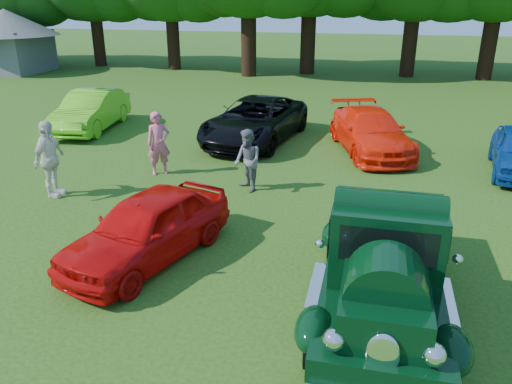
% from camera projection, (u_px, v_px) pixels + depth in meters
% --- Properties ---
extents(ground, '(120.00, 120.00, 0.00)m').
position_uv_depth(ground, '(288.00, 282.00, 8.92)').
color(ground, '#224A11').
rests_on(ground, ground).
extents(hero_pickup, '(2.29, 4.92, 1.92)m').
position_uv_depth(hero_pickup, '(383.00, 261.00, 7.92)').
color(hero_pickup, black).
rests_on(hero_pickup, ground).
extents(red_convertible, '(2.60, 4.12, 1.31)m').
position_uv_depth(red_convertible, '(147.00, 227.00, 9.49)').
color(red_convertible, red).
rests_on(red_convertible, ground).
extents(back_car_lime, '(2.06, 4.51, 1.43)m').
position_uv_depth(back_car_lime, '(91.00, 111.00, 18.64)').
color(back_car_lime, '#5AC71A').
rests_on(back_car_lime, ground).
extents(back_car_black, '(3.17, 5.58, 1.47)m').
position_uv_depth(back_car_black, '(255.00, 120.00, 17.15)').
color(back_car_black, black).
rests_on(back_car_black, ground).
extents(back_car_orange, '(3.26, 4.97, 1.34)m').
position_uv_depth(back_car_orange, '(370.00, 131.00, 16.02)').
color(back_car_orange, '#F92008').
rests_on(back_car_orange, ground).
extents(spectator_pink, '(0.78, 0.73, 1.78)m').
position_uv_depth(spectator_pink, '(159.00, 143.00, 13.94)').
color(spectator_pink, '#DC5A7B').
rests_on(spectator_pink, ground).
extents(spectator_grey, '(0.98, 0.99, 1.62)m').
position_uv_depth(spectator_grey, '(248.00, 161.00, 12.77)').
color(spectator_grey, slate).
rests_on(spectator_grey, ground).
extents(spectator_white, '(0.52, 1.16, 1.95)m').
position_uv_depth(spectator_white, '(49.00, 159.00, 12.34)').
color(spectator_white, silver).
rests_on(spectator_white, ground).
extents(gazebo, '(6.40, 6.40, 3.90)m').
position_uv_depth(gazebo, '(8.00, 34.00, 31.79)').
color(gazebo, slate).
rests_on(gazebo, ground).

